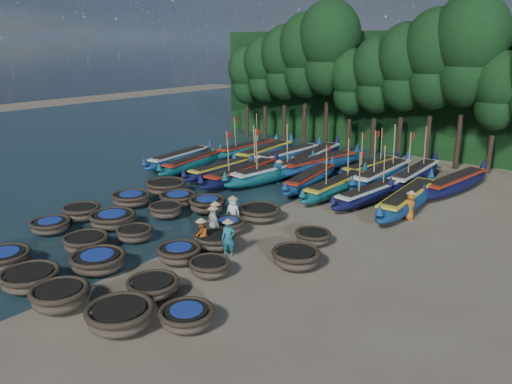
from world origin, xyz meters
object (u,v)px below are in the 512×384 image
Objects in this scene: long_boat_2 at (222,169)px; fisherman_4 at (213,223)px; fisherman_6 at (410,205)px; long_boat_8 at (408,199)px; coracle_6 at (86,242)px; coracle_19 at (296,257)px; coracle_10 at (82,212)px; coracle_9 at (187,316)px; long_boat_10 at (265,153)px; coracle_18 at (215,240)px; coracle_1 at (5,258)px; fisherman_1 at (228,237)px; coracle_24 at (313,237)px; coracle_4 at (120,316)px; coracle_7 at (98,261)px; long_boat_7 at (371,194)px; long_boat_1 at (193,163)px; coracle_14 at (210,267)px; coracle_13 at (179,253)px; coracle_23 at (260,213)px; coracle_8 at (153,286)px; coracle_21 at (178,198)px; coracle_17 at (228,225)px; fisherman_2 at (201,234)px; coracle_12 at (135,233)px; long_boat_17 at (455,183)px; long_boat_14 at (370,167)px; long_boat_15 at (382,175)px; long_boat_12 at (316,156)px; long_boat_0 at (180,158)px; coracle_2 at (30,278)px; coracle_16 at (166,210)px; long_boat_6 at (336,186)px; fisherman_5 at (279,171)px; long_boat_4 at (273,172)px; coracle_5 at (50,225)px; long_boat_9 at (247,149)px; long_boat_3 at (242,173)px; fisherman_0 at (233,210)px; coracle_15 at (131,199)px.

fisherman_4 is (7.84, -8.84, 0.40)m from long_boat_2.
long_boat_8 is at bearing -1.39° from fisherman_6.
coracle_6 is 0.91× the size of coracle_19.
coracle_10 is 0.26× the size of long_boat_8.
long_boat_10 is at bearing 122.66° from coracle_9.
coracle_19 is at bearing 11.53° from coracle_18.
coracle_1 is 9.60m from fisherman_1.
coracle_24 is at bearing -27.31° from long_boat_2.
long_boat_2 reaches higher than coracle_4.
long_boat_7 is (4.42, 15.73, 0.08)m from coracle_7.
coracle_14 is at bearing -50.46° from long_boat_1.
coracle_7 is 1.45× the size of coracle_9.
long_boat_2 is at bearing 126.06° from coracle_13.
coracle_23 is 0.31× the size of long_boat_8.
coracle_19 is at bearing 63.94° from coracle_8.
coracle_4 is 13.01m from coracle_21.
fisherman_2 is (0.54, -2.37, 0.41)m from coracle_17.
coracle_12 is at bearing -64.42° from long_boat_1.
long_boat_17 is at bearing 85.92° from coracle_9.
long_boat_15 reaches higher than long_boat_14.
coracle_17 is 15.61m from long_boat_12.
coracle_8 is 0.28× the size of long_boat_0.
coracle_7 is at bearing 74.27° from coracle_2.
coracle_19 is at bearing -74.29° from long_boat_7.
long_boat_15 is at bearing 66.27° from coracle_16.
long_boat_6 reaches higher than fisherman_5.
coracle_1 is 17.65m from long_boat_1.
long_boat_4 is at bearing 63.16° from fisherman_5.
long_boat_6 reaches higher than coracle_1.
fisherman_6 is (5.36, 9.54, 0.42)m from coracle_18.
long_boat_17 is at bearing 12.41° from long_boat_1.
fisherman_1 is at bearing -54.64° from long_boat_4.
long_boat_2 is at bearing -171.76° from long_boat_6.
long_boat_15 is at bearing -157.54° from long_boat_17.
long_boat_10 reaches higher than coracle_5.
fisherman_6 is (7.46, 14.36, 0.40)m from coracle_7.
long_boat_6 is (2.07, 15.72, 0.10)m from coracle_7.
long_boat_12 reaches higher than long_boat_10.
long_boat_9 is 10.89m from long_boat_14.
long_boat_7 is (10.51, 12.76, 0.07)m from coracle_10.
long_boat_3 is (-10.45, 14.69, 0.19)m from coracle_9.
long_boat_0 is 8.99m from fisherman_5.
coracle_12 is 8.12m from coracle_19.
long_boat_8 is at bearing 87.15° from coracle_19.
coracle_24 is 0.26× the size of long_boat_9.
long_boat_14 reaches higher than fisherman_1.
long_boat_10 reaches higher than long_boat_0.
long_boat_6 reaches higher than fisherman_0.
coracle_21 is at bearing 41.63° from coracle_15.
long_boat_12 is at bearing 96.18° from coracle_2.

